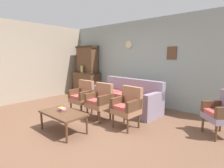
# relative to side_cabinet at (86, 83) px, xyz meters

# --- Properties ---
(ground_plane) EXTENTS (7.68, 7.68, 0.00)m
(ground_plane) POSITION_rel_side_cabinet_xyz_m (2.46, -2.25, -0.47)
(ground_plane) COLOR brown
(wall_back_with_decor) EXTENTS (6.40, 0.09, 2.70)m
(wall_back_with_decor) POSITION_rel_side_cabinet_xyz_m (2.47, 0.38, 0.89)
(wall_back_with_decor) COLOR #939E99
(wall_back_with_decor) RESTS_ON ground
(wall_left_side) EXTENTS (0.06, 5.20, 2.70)m
(wall_left_side) POSITION_rel_side_cabinet_xyz_m (-0.77, -2.25, 0.88)
(wall_left_side) COLOR gray
(wall_left_side) RESTS_ON ground
(side_cabinet) EXTENTS (1.16, 0.55, 0.93)m
(side_cabinet) POSITION_rel_side_cabinet_xyz_m (0.00, 0.00, 0.00)
(side_cabinet) COLOR brown
(side_cabinet) RESTS_ON ground
(cabinet_upper_hutch) EXTENTS (0.99, 0.38, 1.03)m
(cabinet_upper_hutch) POSITION_rel_side_cabinet_xyz_m (0.00, 0.08, 0.98)
(cabinet_upper_hutch) COLOR brown
(cabinet_upper_hutch) RESTS_ON side_cabinet
(vase_on_cabinet) EXTENTS (0.12, 0.12, 0.26)m
(vase_on_cabinet) POSITION_rel_side_cabinet_xyz_m (-0.02, -0.18, 0.59)
(vase_on_cabinet) COLOR #A7B65E
(vase_on_cabinet) RESTS_ON side_cabinet
(floral_couch) EXTENTS (2.11, 0.96, 0.90)m
(floral_couch) POSITION_rel_side_cabinet_xyz_m (2.46, -0.58, -0.14)
(floral_couch) COLOR gray
(floral_couch) RESTS_ON ground
(armchair_by_doorway) EXTENTS (0.54, 0.51, 0.90)m
(armchair_by_doorway) POSITION_rel_side_cabinet_xyz_m (1.72, -1.60, 0.03)
(armchair_by_doorway) COLOR #9E6B4C
(armchair_by_doorway) RESTS_ON ground
(armchair_near_cabinet) EXTENTS (0.53, 0.50, 0.90)m
(armchair_near_cabinet) POSITION_rel_side_cabinet_xyz_m (2.41, -1.62, 0.03)
(armchair_near_cabinet) COLOR #9E6B4C
(armchair_near_cabinet) RESTS_ON ground
(armchair_row_middle) EXTENTS (0.55, 0.52, 0.90)m
(armchair_row_middle) POSITION_rel_side_cabinet_xyz_m (3.21, -1.57, 0.03)
(armchair_row_middle) COLOR #9E6B4C
(armchair_row_middle) RESTS_ON ground
(wingback_chair_by_fireplace) EXTENTS (0.71, 0.71, 0.90)m
(wingback_chair_by_fireplace) POSITION_rel_side_cabinet_xyz_m (4.86, -0.72, 0.03)
(wingback_chair_by_fireplace) COLOR gray
(wingback_chair_by_fireplace) RESTS_ON ground
(coffee_table) EXTENTS (1.00, 0.56, 0.42)m
(coffee_table) POSITION_rel_side_cabinet_xyz_m (2.34, -2.63, -0.09)
(coffee_table) COLOR brown
(coffee_table) RESTS_ON ground
(book_stack_on_table) EXTENTS (0.16, 0.11, 0.08)m
(book_stack_on_table) POSITION_rel_side_cabinet_xyz_m (2.28, -2.61, -0.00)
(book_stack_on_table) COLOR #C25573
(book_stack_on_table) RESTS_ON coffee_table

